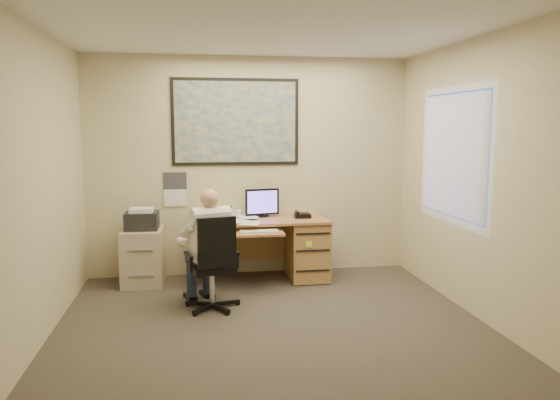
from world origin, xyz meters
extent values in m
cube|color=#3B342D|center=(0.00, 0.00, 0.00)|extent=(4.00, 4.50, 0.00)
cube|color=white|center=(0.00, 0.00, 2.70)|extent=(4.00, 4.50, 0.00)
cube|color=beige|center=(0.00, 2.25, 1.35)|extent=(4.00, 0.00, 2.70)
cube|color=beige|center=(0.00, -2.25, 1.35)|extent=(4.00, 0.00, 2.70)
cube|color=beige|center=(-2.00, 0.00, 1.35)|extent=(0.00, 4.50, 2.70)
cube|color=beige|center=(2.00, 0.00, 1.35)|extent=(0.00, 4.50, 2.70)
cube|color=#A97148|center=(0.08, 1.88, 0.73)|extent=(1.60, 0.75, 0.03)
cube|color=#B9874B|center=(0.65, 1.88, 0.36)|extent=(0.45, 0.70, 0.70)
cube|color=#B9874B|center=(-0.70, 1.88, 0.36)|extent=(0.04, 0.70, 0.70)
cube|color=#B9874B|center=(0.08, 2.22, 0.45)|extent=(1.55, 0.03, 0.55)
cylinder|color=black|center=(0.12, 2.02, 0.76)|extent=(0.17, 0.17, 0.02)
cube|color=black|center=(0.12, 2.00, 0.94)|extent=(0.42, 0.11, 0.32)
cube|color=#7254E5|center=(0.12, 1.98, 0.94)|extent=(0.37, 0.07, 0.27)
cube|color=#A97148|center=(0.01, 1.43, 0.66)|extent=(0.55, 0.30, 0.02)
cube|color=beige|center=(0.01, 1.43, 0.68)|extent=(0.43, 0.14, 0.02)
cube|color=black|center=(0.60, 1.88, 0.77)|extent=(0.20, 0.18, 0.05)
cylinder|color=silver|center=(-0.30, 1.79, 0.83)|extent=(0.07, 0.07, 0.16)
cylinder|color=white|center=(-0.17, 2.00, 0.80)|extent=(0.08, 0.08, 0.09)
cube|color=white|center=(-0.37, 1.88, 0.76)|extent=(0.60, 0.56, 0.02)
cube|color=#1E4C93|center=(-0.17, 2.23, 1.90)|extent=(1.56, 0.03, 1.06)
cube|color=white|center=(-0.92, 2.24, 1.08)|extent=(0.28, 0.01, 0.42)
cube|color=#B6A992|center=(-1.31, 1.92, 0.33)|extent=(0.49, 0.58, 0.65)
cube|color=black|center=(-1.31, 1.92, 0.76)|extent=(0.38, 0.34, 0.21)
cube|color=white|center=(-1.31, 1.90, 0.88)|extent=(0.27, 0.21, 0.05)
cylinder|color=silver|center=(-0.54, 0.91, 0.23)|extent=(0.05, 0.05, 0.36)
cube|color=black|center=(-0.54, 0.91, 0.43)|extent=(0.50, 0.50, 0.06)
cube|color=black|center=(-0.58, 0.71, 0.73)|extent=(0.38, 0.14, 0.50)
camera|label=1|loc=(-0.70, -4.52, 1.85)|focal=35.00mm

